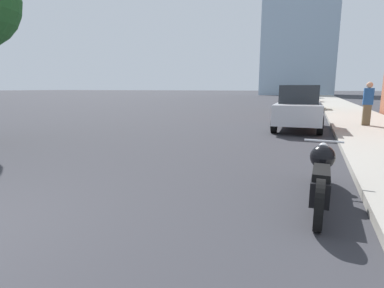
{
  "coord_description": "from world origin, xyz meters",
  "views": [
    {
      "loc": [
        3.95,
        -1.47,
        1.67
      ],
      "look_at": [
        1.65,
        4.26,
        0.51
      ],
      "focal_mm": 28.0,
      "sensor_mm": 36.0,
      "label": 1
    }
  ],
  "objects_px": {
    "parked_car_yellow": "(307,99)",
    "parked_car_green": "(310,92)",
    "parked_car_blue": "(312,93)",
    "pedestrian": "(368,103)",
    "parked_car_silver": "(299,108)",
    "parked_car_red": "(308,95)",
    "motorcycle": "(321,175)"
  },
  "relations": [
    {
      "from": "parked_car_yellow",
      "to": "parked_car_green",
      "type": "height_order",
      "value": "parked_car_green"
    },
    {
      "from": "parked_car_blue",
      "to": "pedestrian",
      "type": "relative_size",
      "value": 2.61
    },
    {
      "from": "parked_car_silver",
      "to": "pedestrian",
      "type": "relative_size",
      "value": 2.47
    },
    {
      "from": "parked_car_red",
      "to": "pedestrian",
      "type": "height_order",
      "value": "pedestrian"
    },
    {
      "from": "parked_car_blue",
      "to": "parked_car_green",
      "type": "bearing_deg",
      "value": 90.02
    },
    {
      "from": "parked_car_red",
      "to": "parked_car_blue",
      "type": "xyz_separation_m",
      "value": [
        0.42,
        13.29,
        0.03
      ]
    },
    {
      "from": "parked_car_yellow",
      "to": "parked_car_green",
      "type": "bearing_deg",
      "value": 90.86
    },
    {
      "from": "parked_car_silver",
      "to": "parked_car_red",
      "type": "distance_m",
      "value": 24.82
    },
    {
      "from": "parked_car_green",
      "to": "motorcycle",
      "type": "bearing_deg",
      "value": -85.38
    },
    {
      "from": "motorcycle",
      "to": "pedestrian",
      "type": "distance_m",
      "value": 9.66
    },
    {
      "from": "parked_car_silver",
      "to": "parked_car_red",
      "type": "xyz_separation_m",
      "value": [
        -0.09,
        24.82,
        -0.03
      ]
    },
    {
      "from": "parked_car_silver",
      "to": "parked_car_blue",
      "type": "distance_m",
      "value": 38.11
    },
    {
      "from": "parked_car_yellow",
      "to": "parked_car_green",
      "type": "relative_size",
      "value": 0.86
    },
    {
      "from": "motorcycle",
      "to": "parked_car_yellow",
      "type": "height_order",
      "value": "parked_car_yellow"
    },
    {
      "from": "parked_car_yellow",
      "to": "parked_car_red",
      "type": "relative_size",
      "value": 0.86
    },
    {
      "from": "motorcycle",
      "to": "pedestrian",
      "type": "height_order",
      "value": "pedestrian"
    },
    {
      "from": "motorcycle",
      "to": "parked_car_silver",
      "type": "xyz_separation_m",
      "value": [
        -0.7,
        8.24,
        0.48
      ]
    },
    {
      "from": "parked_car_yellow",
      "to": "pedestrian",
      "type": "relative_size",
      "value": 2.17
    },
    {
      "from": "parked_car_silver",
      "to": "parked_car_green",
      "type": "xyz_separation_m",
      "value": [
        -0.06,
        49.59,
        0.05
      ]
    },
    {
      "from": "motorcycle",
      "to": "parked_car_blue",
      "type": "height_order",
      "value": "parked_car_blue"
    },
    {
      "from": "parked_car_red",
      "to": "parked_car_green",
      "type": "relative_size",
      "value": 0.99
    },
    {
      "from": "parked_car_blue",
      "to": "pedestrian",
      "type": "distance_m",
      "value": 36.97
    },
    {
      "from": "parked_car_green",
      "to": "parked_car_blue",
      "type": "bearing_deg",
      "value": -84.17
    },
    {
      "from": "motorcycle",
      "to": "parked_car_yellow",
      "type": "xyz_separation_m",
      "value": [
        -0.6,
        20.02,
        0.46
      ]
    },
    {
      "from": "parked_car_blue",
      "to": "parked_car_red",
      "type": "bearing_deg",
      "value": -93.78
    },
    {
      "from": "parked_car_green",
      "to": "pedestrian",
      "type": "relative_size",
      "value": 2.53
    },
    {
      "from": "parked_car_red",
      "to": "parked_car_yellow",
      "type": "bearing_deg",
      "value": -90.91
    },
    {
      "from": "parked_car_blue",
      "to": "parked_car_green",
      "type": "distance_m",
      "value": 11.49
    },
    {
      "from": "motorcycle",
      "to": "parked_car_green",
      "type": "bearing_deg",
      "value": 92.91
    },
    {
      "from": "parked_car_blue",
      "to": "parked_car_green",
      "type": "height_order",
      "value": "parked_car_green"
    },
    {
      "from": "parked_car_red",
      "to": "pedestrian",
      "type": "relative_size",
      "value": 2.51
    },
    {
      "from": "parked_car_green",
      "to": "parked_car_yellow",
      "type": "bearing_deg",
      "value": -85.89
    }
  ]
}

